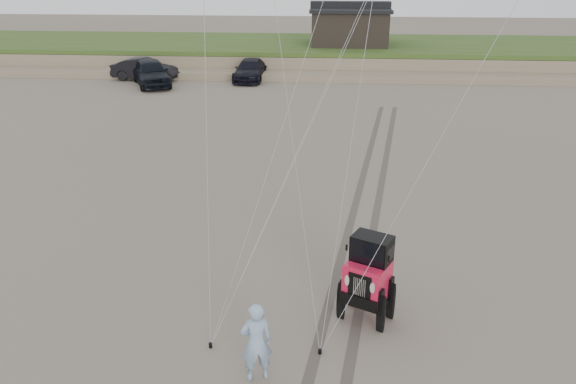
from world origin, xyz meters
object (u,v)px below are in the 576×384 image
Objects in this scene: cabin at (350,25)px; truck_b at (145,69)px; truck_c at (250,70)px; man at (256,342)px; jeep at (367,288)px; truck_a at (151,72)px.

cabin is 16.80m from truck_b.
man reaches higher than truck_c.
jeep is at bearing -75.25° from truck_c.
man reaches higher than jeep.
truck_c is 29.87m from jeep.
jeep is (13.53, -26.69, -0.02)m from truck_a.
truck_c is 2.70× the size of man.
jeep reaches higher than truck_b.
truck_c is 1.05× the size of jeep.
man is at bearing -94.16° from cabin.
truck_a reaches higher than truck_c.
truck_c is 31.69m from man.
truck_c is at bearing -100.16° from man.
man is (12.15, -30.74, 0.14)m from truck_b.
truck_a is at bearing 143.31° from jeep.
truck_a reaches higher than truck_b.
truck_a is at bearing -140.33° from truck_b.
cabin reaches higher than truck_b.
truck_c is at bearing -75.90° from truck_b.
truck_b is 33.05m from man.
truck_b is (-1.01, 1.74, -0.12)m from truck_a.
jeep is at bearing -88.92° from truck_a.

